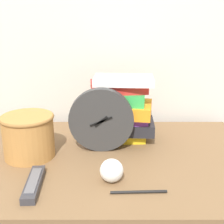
{
  "coord_description": "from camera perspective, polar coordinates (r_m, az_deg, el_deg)",
  "views": [
    {
      "loc": [
        0.05,
        -0.61,
        1.24
      ],
      "look_at": [
        0.05,
        0.43,
        0.89
      ],
      "focal_mm": 50.0,
      "sensor_mm": 36.0,
      "label": 1
    }
  ],
  "objects": [
    {
      "name": "pen",
      "position": [
        0.86,
        5.02,
        -14.36
      ],
      "size": [
        0.15,
        0.01,
        0.01
      ],
      "color": "black",
      "rests_on": "desk"
    },
    {
      "name": "wall_back",
      "position": [
        1.34,
        -2.08,
        16.72
      ],
      "size": [
        6.0,
        0.04,
        2.4
      ],
      "color": "beige",
      "rests_on": "ground_plane"
    },
    {
      "name": "book_stack",
      "position": [
        1.15,
        1.73,
        0.51
      ],
      "size": [
        0.25,
        0.2,
        0.24
      ],
      "color": "yellow",
      "rests_on": "desk"
    },
    {
      "name": "desk_clock",
      "position": [
        1.06,
        -1.85,
        -1.5
      ],
      "size": [
        0.22,
        0.03,
        0.22
      ],
      "color": "#333333",
      "rests_on": "desk"
    },
    {
      "name": "tv_remote",
      "position": [
        0.91,
        -14.01,
        -12.57
      ],
      "size": [
        0.05,
        0.18,
        0.02
      ],
      "color": "#333338",
      "rests_on": "desk"
    },
    {
      "name": "basket",
      "position": [
        1.06,
        -14.92,
        -4.0
      ],
      "size": [
        0.17,
        0.17,
        0.14
      ],
      "color": "#B27A3D",
      "rests_on": "desk"
    },
    {
      "name": "crumpled_paper_ball",
      "position": [
        0.9,
        0.04,
        -10.66
      ],
      "size": [
        0.07,
        0.07,
        0.07
      ],
      "color": "white",
      "rests_on": "desk"
    }
  ]
}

